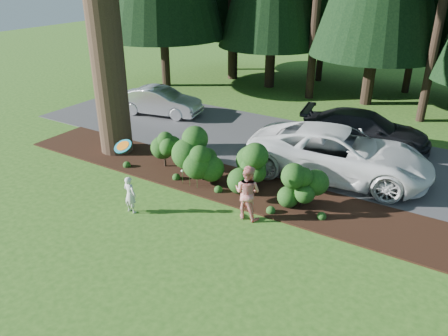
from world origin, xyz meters
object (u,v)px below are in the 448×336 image
Objects in this scene: car_white_suv at (339,153)px; adult at (247,192)px; car_silver_wagon at (160,101)px; child at (130,195)px; frisbee at (123,146)px; car_dark_suv at (365,130)px.

adult is (-1.35, -4.05, -0.06)m from car_white_suv.
adult is at bearing -137.77° from car_silver_wagon.
frisbee is at bearing -36.81° from child.
car_white_suv is 5.27× the size of child.
car_silver_wagon is 8.86m from frisbee.
car_dark_suv is (0.02, 3.17, -0.13)m from car_white_suv.
car_white_suv reaches higher than child.
car_silver_wagon is at bearing 70.51° from car_white_suv.
car_dark_suv is 9.11× the size of frisbee.
car_white_suv reaches higher than car_silver_wagon.
child is at bearing 134.50° from car_white_suv.
adult is 3.93m from frisbee.
car_white_suv reaches higher than adult.
car_white_suv is 7.18m from child.
car_dark_suv is 4.30× the size of child.
car_silver_wagon is 2.45× the size of adult.
car_silver_wagon is 9.75m from car_dark_suv.
child is 0.71× the size of adult.
car_white_suv is 7.27m from frisbee.
car_silver_wagon is 3.47× the size of child.
child is 2.12× the size of frisbee.
adult is (8.33, -6.18, 0.13)m from car_silver_wagon.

